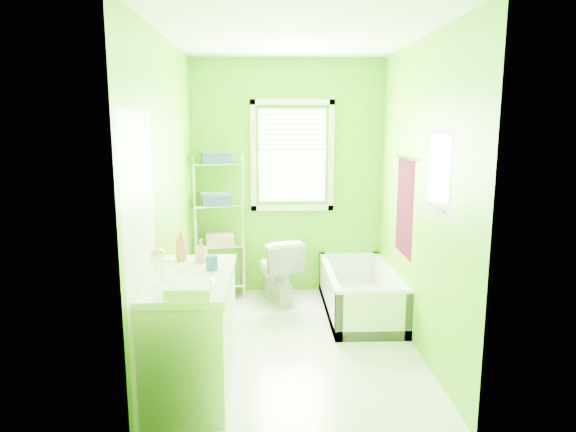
{
  "coord_description": "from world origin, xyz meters",
  "views": [
    {
      "loc": [
        -0.21,
        -4.25,
        1.92
      ],
      "look_at": [
        -0.04,
        0.25,
        1.09
      ],
      "focal_mm": 32.0,
      "sensor_mm": 36.0,
      "label": 1
    }
  ],
  "objects_px": {
    "toilet": "(278,269)",
    "bathtub": "(360,299)",
    "vanity": "(192,329)",
    "wire_shelf_unit": "(219,210)"
  },
  "relations": [
    {
      "from": "vanity",
      "to": "wire_shelf_unit",
      "type": "distance_m",
      "value": 2.09
    },
    {
      "from": "bathtub",
      "to": "toilet",
      "type": "height_order",
      "value": "toilet"
    },
    {
      "from": "vanity",
      "to": "wire_shelf_unit",
      "type": "xyz_separation_m",
      "value": [
        0.01,
        2.03,
        0.52
      ]
    },
    {
      "from": "toilet",
      "to": "vanity",
      "type": "distance_m",
      "value": 1.94
    },
    {
      "from": "toilet",
      "to": "bathtub",
      "type": "bearing_deg",
      "value": 137.48
    },
    {
      "from": "vanity",
      "to": "wire_shelf_unit",
      "type": "relative_size",
      "value": 0.71
    },
    {
      "from": "wire_shelf_unit",
      "to": "toilet",
      "type": "bearing_deg",
      "value": -18.15
    },
    {
      "from": "bathtub",
      "to": "toilet",
      "type": "bearing_deg",
      "value": 155.09
    },
    {
      "from": "toilet",
      "to": "vanity",
      "type": "bearing_deg",
      "value": 52.75
    },
    {
      "from": "bathtub",
      "to": "vanity",
      "type": "bearing_deg",
      "value": -135.89
    }
  ]
}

